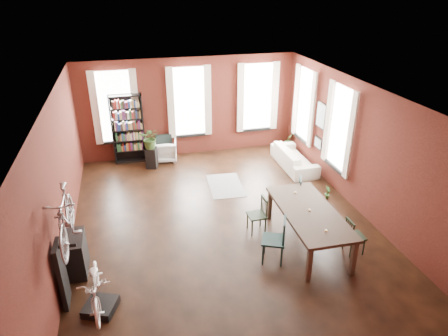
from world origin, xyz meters
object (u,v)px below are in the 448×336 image
object	(u,v)px
plant_stand	(152,158)
bicycle_floor	(93,270)
dining_table	(308,227)
dining_chair_a	(273,240)
bookshelf	(128,129)
cream_sofa	(294,155)
bike_trainer	(101,307)
dining_chair_c	(355,236)
dining_chair_d	(307,196)
white_armchair	(165,150)
dining_chair_b	(257,215)
console_table	(75,254)

from	to	relation	value
plant_stand	bicycle_floor	world-z (taller)	bicycle_floor
dining_table	bicycle_floor	bearing A→B (deg)	-166.95
dining_chair_a	bookshelf	distance (m)	6.48
cream_sofa	bike_trainer	world-z (taller)	cream_sofa
dining_table	dining_chair_c	world-z (taller)	dining_table
dining_chair_a	cream_sofa	distance (m)	4.74
dining_chair_c	bookshelf	world-z (taller)	bookshelf
dining_table	dining_chair_d	world-z (taller)	dining_chair_d
white_armchair	plant_stand	bearing A→B (deg)	50.80
dining_chair_b	plant_stand	bearing A→B (deg)	-155.38
dining_chair_b	white_armchair	xyz separation A→B (m)	(-1.59, 4.56, -0.07)
dining_chair_b	bike_trainer	distance (m)	3.89
bookshelf	plant_stand	xyz separation A→B (m)	(0.62, -0.65, -0.77)
dining_chair_c	bike_trainer	distance (m)	5.31
dining_table	cream_sofa	bearing A→B (deg)	71.85
white_armchair	plant_stand	distance (m)	0.65
dining_chair_a	bookshelf	size ratio (longest dim) A/B	0.46
cream_sofa	bike_trainer	size ratio (longest dim) A/B	3.93
dining_chair_c	bookshelf	distance (m)	7.54
white_armchair	bookshelf	bearing A→B (deg)	-2.75
dining_table	dining_chair_a	xyz separation A→B (m)	(-0.94, -0.36, 0.08)
dining_chair_b	dining_chair_a	bearing A→B (deg)	-2.22
bookshelf	bicycle_floor	distance (m)	6.50
cream_sofa	bike_trainer	distance (m)	7.46
bookshelf	bike_trainer	distance (m)	6.57
dining_chair_b	bike_trainer	world-z (taller)	dining_chair_b
dining_chair_a	dining_chair_c	world-z (taller)	dining_chair_a
bicycle_floor	console_table	bearing A→B (deg)	107.16
dining_chair_b	bike_trainer	xyz separation A→B (m)	(-3.49, -1.67, -0.36)
console_table	bicycle_floor	size ratio (longest dim) A/B	0.53
white_armchair	console_table	world-z (taller)	console_table
dining_chair_a	dining_chair_b	world-z (taller)	dining_chair_a
console_table	dining_chair_a	bearing A→B (deg)	-9.53
bicycle_floor	dining_chair_d	bearing A→B (deg)	20.41
dining_chair_c	dining_chair_a	bearing A→B (deg)	85.23
cream_sofa	console_table	size ratio (longest dim) A/B	2.60
dining_chair_c	white_armchair	distance (m)	6.74
cream_sofa	plant_stand	xyz separation A→B (m)	(-4.33, 1.05, -0.08)
white_armchair	console_table	distance (m)	5.53
dining_chair_c	dining_chair_d	distance (m)	1.79
bike_trainer	cream_sofa	bearing A→B (deg)	39.48
dining_chair_a	cream_sofa	bearing A→B (deg)	175.67
cream_sofa	white_armchair	bearing A→B (deg)	68.79
cream_sofa	plant_stand	distance (m)	4.46
dining_table	dining_chair_a	distance (m)	1.01
dining_table	white_armchair	size ratio (longest dim) A/B	3.38
bookshelf	cream_sofa	distance (m)	5.28
plant_stand	bicycle_floor	size ratio (longest dim) A/B	0.43
dining_chair_a	dining_chair_c	distance (m)	1.80
dining_chair_d	cream_sofa	size ratio (longest dim) A/B	0.45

